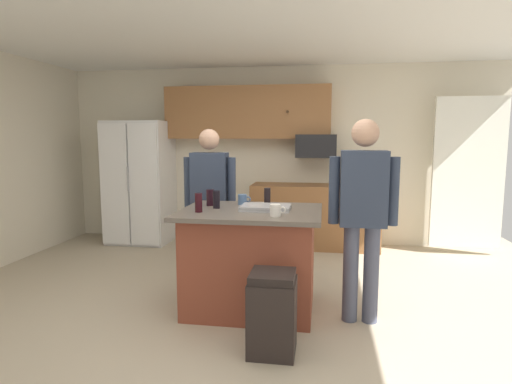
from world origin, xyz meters
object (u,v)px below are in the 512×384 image
(person_guest_left, at_px, (210,195))
(serving_tray, at_px, (266,208))
(person_host_foreground, at_px, (363,207))
(refrigerator, at_px, (140,182))
(kitchen_island, at_px, (251,259))
(tumbler_amber, at_px, (210,198))
(mug_ceramic_white, at_px, (243,200))
(mug_blue_stoneware, at_px, (276,210))
(glass_stout_tall, at_px, (199,203))
(glass_pilsner, at_px, (216,199))
(trash_bin, at_px, (272,313))
(microwave_over_range, at_px, (316,146))
(glass_dark_ale, at_px, (267,196))

(person_guest_left, xyz_separation_m, serving_tray, (0.70, -0.67, -0.01))
(person_host_foreground, distance_m, serving_tray, 0.85)
(refrigerator, distance_m, kitchen_island, 3.08)
(tumbler_amber, relative_size, mug_ceramic_white, 1.20)
(kitchen_island, relative_size, mug_blue_stoneware, 9.51)
(person_guest_left, height_order, serving_tray, person_guest_left)
(person_host_foreground, xyz_separation_m, person_guest_left, (-1.54, 0.80, -0.04))
(glass_stout_tall, height_order, serving_tray, glass_stout_tall)
(glass_pilsner, distance_m, trash_bin, 1.23)
(mug_blue_stoneware, bearing_deg, glass_stout_tall, 172.64)
(serving_tray, bearing_deg, refrigerator, 134.87)
(person_guest_left, bearing_deg, kitchen_island, 0.00)
(person_host_foreground, height_order, person_guest_left, person_host_foreground)
(microwave_over_range, bearing_deg, serving_tray, -99.57)
(glass_pilsner, xyz_separation_m, tumbler_amber, (-0.10, 0.14, -0.00))
(refrigerator, height_order, tumbler_amber, refrigerator)
(refrigerator, height_order, microwave_over_range, refrigerator)
(serving_tray, bearing_deg, glass_stout_tall, -160.10)
(person_host_foreground, bearing_deg, serving_tray, -2.30)
(person_host_foreground, relative_size, trash_bin, 2.83)
(person_host_foreground, relative_size, mug_ceramic_white, 13.32)
(mug_blue_stoneware, xyz_separation_m, glass_stout_tall, (-0.69, 0.09, 0.03))
(mug_blue_stoneware, distance_m, mug_ceramic_white, 0.67)
(glass_pilsner, xyz_separation_m, trash_bin, (0.62, -0.80, -0.71))
(microwave_over_range, xyz_separation_m, mug_blue_stoneware, (-0.27, -2.63, -0.47))
(mug_ceramic_white, bearing_deg, tumbler_amber, -161.39)
(kitchen_island, bearing_deg, serving_tray, 7.84)
(microwave_over_range, relative_size, trash_bin, 0.92)
(microwave_over_range, bearing_deg, refrigerator, -177.40)
(person_guest_left, bearing_deg, trash_bin, -8.98)
(tumbler_amber, bearing_deg, glass_pilsner, -55.68)
(person_guest_left, distance_m, mug_blue_stoneware, 1.26)
(refrigerator, xyz_separation_m, trash_bin, (2.36, -3.00, -0.60))
(mug_ceramic_white, bearing_deg, person_guest_left, 136.83)
(person_guest_left, height_order, glass_pilsner, person_guest_left)
(kitchen_island, xyz_separation_m, mug_blue_stoneware, (0.26, -0.27, 0.51))
(microwave_over_range, relative_size, mug_blue_stoneware, 4.22)
(glass_stout_tall, xyz_separation_m, trash_bin, (0.72, -0.58, -0.71))
(person_host_foreground, bearing_deg, mug_blue_stoneware, 19.27)
(refrigerator, xyz_separation_m, glass_pilsner, (1.75, -2.20, 0.11))
(serving_tray, bearing_deg, glass_dark_ale, 94.95)
(person_host_foreground, height_order, glass_dark_ale, person_host_foreground)
(glass_stout_tall, bearing_deg, serving_tray, 19.90)
(person_host_foreground, height_order, glass_stout_tall, person_host_foreground)
(glass_dark_ale, bearing_deg, mug_ceramic_white, -170.36)
(refrigerator, relative_size, kitchen_island, 1.43)
(refrigerator, xyz_separation_m, glass_stout_tall, (1.64, -2.42, 0.11))
(microwave_over_range, bearing_deg, mug_ceramic_white, -107.43)
(glass_dark_ale, height_order, glass_stout_tall, glass_stout_tall)
(glass_pilsner, bearing_deg, tumbler_amber, 124.32)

